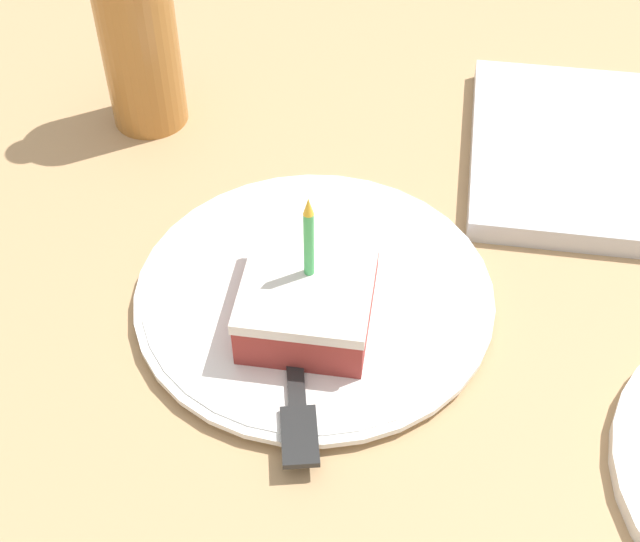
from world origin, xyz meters
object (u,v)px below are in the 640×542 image
object	(u,v)px
fork	(295,365)
bottle	(138,35)
plate	(320,295)
cake_slice	(312,292)
marble_board	(615,155)

from	to	relation	value
fork	bottle	xyz separation A→B (m)	(0.19, -0.28, 0.07)
plate	cake_slice	xyz separation A→B (m)	(0.00, 0.02, 0.03)
cake_slice	marble_board	xyz separation A→B (m)	(-0.24, -0.22, -0.02)
plate	bottle	bearing A→B (deg)	-47.15
cake_slice	plate	bearing A→B (deg)	-96.93
fork	marble_board	distance (m)	0.37
cake_slice	fork	distance (m)	0.06
marble_board	plate	bearing A→B (deg)	40.76
cake_slice	bottle	world-z (taller)	bottle
plate	marble_board	bearing A→B (deg)	-139.24
plate	bottle	size ratio (longest dim) A/B	1.24
plate	cake_slice	size ratio (longest dim) A/B	2.38
plate	marble_board	size ratio (longest dim) A/B	1.08
cake_slice	bottle	xyz separation A→B (m)	(0.19, -0.23, 0.05)
plate	marble_board	xyz separation A→B (m)	(-0.23, -0.20, 0.00)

